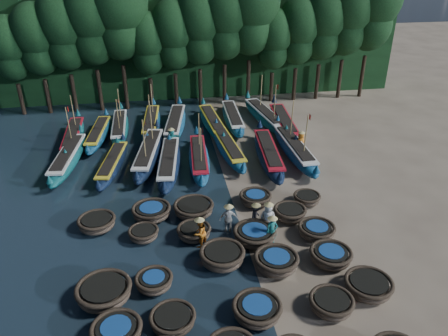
{
  "coord_description": "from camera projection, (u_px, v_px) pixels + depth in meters",
  "views": [
    {
      "loc": [
        -4.07,
        -19.74,
        14.05
      ],
      "look_at": [
        -0.19,
        4.26,
        1.3
      ],
      "focal_mm": 35.0,
      "sensor_mm": 36.0,
      "label": 1
    }
  ],
  "objects": [
    {
      "name": "long_boat_2",
      "position": [
        112.0,
        164.0,
        29.74
      ],
      "size": [
        2.52,
        7.37,
        1.31
      ],
      "rotation": [
        0.0,
        0.0,
        -0.17
      ],
      "color": "#0E1F35",
      "rests_on": "ground"
    },
    {
      "name": "long_boat_14",
      "position": [
        212.0,
        122.0,
        36.3
      ],
      "size": [
        2.08,
        8.37,
        1.48
      ],
      "rotation": [
        0.0,
        0.0,
        0.08
      ],
      "color": "#105F5B",
      "rests_on": "ground"
    },
    {
      "name": "coracle_14",
      "position": [
        331.0,
        256.0,
        21.2
      ],
      "size": [
        2.19,
        2.19,
        0.72
      ],
      "rotation": [
        0.0,
        0.0,
        -0.14
      ],
      "color": "brown",
      "rests_on": "ground"
    },
    {
      "name": "coracle_22",
      "position": [
        194.0,
        209.0,
        24.87
      ],
      "size": [
        2.33,
        2.33,
        0.78
      ],
      "rotation": [
        0.0,
        0.0,
        0.03
      ],
      "color": "brown",
      "rests_on": "ground"
    },
    {
      "name": "long_boat_10",
      "position": [
        98.0,
        134.0,
        34.27
      ],
      "size": [
        2.09,
        7.59,
        1.34
      ],
      "rotation": [
        0.0,
        0.0,
        -0.1
      ],
      "color": "#165577",
      "rests_on": "ground"
    },
    {
      "name": "foliage_wall",
      "position": [
        195.0,
        44.0,
        42.58
      ],
      "size": [
        40.0,
        3.0,
        10.0
      ],
      "primitive_type": "cube",
      "color": "black",
      "rests_on": "ground"
    },
    {
      "name": "tree_14",
      "position": [
        372.0,
        6.0,
        40.1
      ],
      "size": [
        5.34,
        5.34,
        12.58
      ],
      "color": "black",
      "rests_on": "ground"
    },
    {
      "name": "coracle_5",
      "position": [
        117.0,
        332.0,
        17.06
      ],
      "size": [
        2.17,
        2.17,
        0.76
      ],
      "rotation": [
        0.0,
        0.0,
        -0.15
      ],
      "color": "brown",
      "rests_on": "ground"
    },
    {
      "name": "coracle_7",
      "position": [
        257.0,
        310.0,
        18.1
      ],
      "size": [
        2.25,
        2.25,
        0.74
      ],
      "rotation": [
        0.0,
        0.0,
        0.16
      ],
      "color": "brown",
      "rests_on": "ground"
    },
    {
      "name": "fisherman_2",
      "position": [
        200.0,
        232.0,
        22.16
      ],
      "size": [
        1.03,
        1.02,
        1.87
      ],
      "rotation": [
        0.0,
        0.0,
        3.89
      ],
      "color": "orange",
      "rests_on": "ground"
    },
    {
      "name": "coracle_20",
      "position": [
        97.0,
        223.0,
        23.68
      ],
      "size": [
        2.07,
        2.07,
        0.73
      ],
      "rotation": [
        0.0,
        0.0,
        0.06
      ],
      "color": "brown",
      "rests_on": "ground"
    },
    {
      "name": "coracle_24",
      "position": [
        307.0,
        198.0,
        26.01
      ],
      "size": [
        1.98,
        1.98,
        0.64
      ],
      "rotation": [
        0.0,
        0.0,
        0.42
      ],
      "color": "brown",
      "rests_on": "ground"
    },
    {
      "name": "tree_6",
      "position": [
        173.0,
        34.0,
        38.44
      ],
      "size": [
        4.09,
        4.09,
        9.65
      ],
      "color": "black",
      "rests_on": "ground"
    },
    {
      "name": "fisherman_6",
      "position": [
        301.0,
        142.0,
        31.94
      ],
      "size": [
        0.98,
        0.88,
        1.89
      ],
      "rotation": [
        0.0,
        0.0,
        3.66
      ],
      "color": "orange",
      "rests_on": "ground"
    },
    {
      "name": "long_boat_3",
      "position": [
        149.0,
        153.0,
        30.94
      ],
      "size": [
        3.05,
        8.88,
        3.82
      ],
      "rotation": [
        0.0,
        0.0,
        -0.17
      ],
      "color": "#0E1F35",
      "rests_on": "ground"
    },
    {
      "name": "long_boat_15",
      "position": [
        233.0,
        118.0,
        37.21
      ],
      "size": [
        1.76,
        8.52,
        1.5
      ],
      "rotation": [
        0.0,
        0.0,
        -0.03
      ],
      "color": "#165577",
      "rests_on": "ground"
    },
    {
      "name": "coracle_9",
      "position": [
        368.0,
        286.0,
        19.39
      ],
      "size": [
        2.59,
        2.59,
        0.71
      ],
      "rotation": [
        0.0,
        0.0,
        -0.33
      ],
      "color": "brown",
      "rests_on": "ground"
    },
    {
      "name": "coracle_12",
      "position": [
        222.0,
        256.0,
        21.07
      ],
      "size": [
        2.69,
        2.69,
        0.85
      ],
      "rotation": [
        0.0,
        0.0,
        -0.4
      ],
      "color": "brown",
      "rests_on": "ground"
    },
    {
      "name": "tree_0",
      "position": [
        10.0,
        48.0,
        36.81
      ],
      "size": [
        3.68,
        3.68,
        8.68
      ],
      "color": "black",
      "rests_on": "ground"
    },
    {
      "name": "fisherman_0",
      "position": [
        268.0,
        217.0,
        23.25
      ],
      "size": [
        1.01,
        0.83,
        1.97
      ],
      "rotation": [
        0.0,
        0.0,
        2.79
      ],
      "color": "silver",
      "rests_on": "ground"
    },
    {
      "name": "long_boat_11",
      "position": [
        120.0,
        127.0,
        35.4
      ],
      "size": [
        1.48,
        8.04,
        3.41
      ],
      "rotation": [
        0.0,
        0.0,
        0.01
      ],
      "color": "#105F5B",
      "rests_on": "ground"
    },
    {
      "name": "ground",
      "position": [
        240.0,
        223.0,
        24.36
      ],
      "size": [
        120.0,
        120.0,
        0.0
      ],
      "primitive_type": "plane",
      "color": "gray",
      "rests_on": "ground"
    },
    {
      "name": "long_boat_13",
      "position": [
        175.0,
        124.0,
        35.96
      ],
      "size": [
        2.91,
        8.8,
        1.57
      ],
      "rotation": [
        0.0,
        0.0,
        -0.16
      ],
      "color": "#165577",
      "rests_on": "ground"
    },
    {
      "name": "long_boat_1",
      "position": [
        68.0,
        158.0,
        30.37
      ],
      "size": [
        2.35,
        8.5,
        1.5
      ],
      "rotation": [
        0.0,
        0.0,
        -0.1
      ],
      "color": "#105F5B",
      "rests_on": "ground"
    },
    {
      "name": "fisherman_5",
      "position": [
        172.0,
        139.0,
        32.48
      ],
      "size": [
        1.51,
        1.42,
        1.89
      ],
      "rotation": [
        0.0,
        0.0,
        0.73
      ],
      "color": "#176460",
      "rests_on": "ground"
    },
    {
      "name": "long_boat_6",
      "position": [
        228.0,
        148.0,
        31.84
      ],
      "size": [
        2.1,
        8.13,
        1.44
      ],
      "rotation": [
        0.0,
        0.0,
        0.09
      ],
      "color": "#165577",
      "rests_on": "ground"
    },
    {
      "name": "coracle_17",
      "position": [
        255.0,
        235.0,
        22.64
      ],
      "size": [
        2.26,
        2.26,
        0.8
      ],
      "rotation": [
        0.0,
        0.0,
        -0.08
      ],
      "color": "brown",
      "rests_on": "ground"
    },
    {
      "name": "coracle_19",
      "position": [
        317.0,
        230.0,
        23.1
      ],
      "size": [
        2.29,
        2.29,
        0.69
      ],
      "rotation": [
        0.0,
        0.0,
        0.28
      ],
      "color": "brown",
      "rests_on": "ground"
    },
    {
      "name": "long_boat_7",
      "position": [
        268.0,
        154.0,
        30.89
      ],
      "size": [
        2.26,
        8.9,
        1.57
      ],
      "rotation": [
        0.0,
        0.0,
        -0.08
      ],
      "color": "#0E1F35",
      "rests_on": "ground"
    },
    {
      "name": "coracle_21",
      "position": [
        151.0,
        212.0,
        24.64
      ],
      "size": [
        2.26,
        2.26,
        0.74
      ],
      "rotation": [
        0.0,
        0.0,
        0.09
      ],
      "color": "brown",
      "rests_on": "ground"
    },
    {
      "name": "tree_4",
      "position": [
        117.0,
        11.0,
        36.85
      ],
      "size": [
        5.34,
        5.34,
        12.58
      ],
      "color": "black",
      "rests_on": "ground"
    },
    {
      "name": "coracle_15",
      "position": [
        144.0,
        234.0,
        22.88
      ],
      "size": [
        1.63,
        1.63,
        0.64
      ],
      "rotation": [
        0.0,
        0.0,
        0.01
      ],
      "color": "brown",
      "rests_on": "ground"
    },
    {
      "name": "fisherman_4",
      "position": [
        229.0,
        218.0,
        23.25
      ],
      "size": [
        1.0,
        0.52,
        1.86
      ],
      "rotation": [
        0.0,
        0.0,
        3.07
      ],
      "color": "silver",
      "rests_on": "ground"
    },
    {
      "name": "long_boat_9",
      "position": [
        73.0,
        137.0,
        33.62
      ],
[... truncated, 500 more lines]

